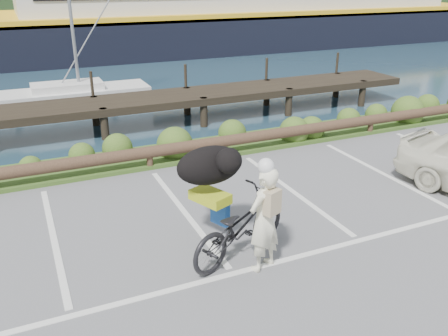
{
  "coord_description": "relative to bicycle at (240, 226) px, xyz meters",
  "views": [
    {
      "loc": [
        -2.81,
        -6.35,
        4.6
      ],
      "look_at": [
        0.65,
        1.43,
        1.1
      ],
      "focal_mm": 38.0,
      "sensor_mm": 36.0,
      "label": 1
    }
  ],
  "objects": [
    {
      "name": "harbor_backdrop",
      "position": [
        0.05,
        78.46,
        -0.58
      ],
      "size": [
        170.0,
        160.0,
        30.0
      ],
      "color": "#1A3140",
      "rests_on": "ground"
    },
    {
      "name": "bicycle",
      "position": [
        0.0,
        0.0,
        0.0
      ],
      "size": [
        2.35,
        1.58,
        1.17
      ],
      "primitive_type": "imported",
      "rotation": [
        0.0,
        0.0,
        1.97
      ],
      "color": "black",
      "rests_on": "ground"
    },
    {
      "name": "log_rail",
      "position": [
        -0.34,
        4.54,
        -0.58
      ],
      "size": [
        32.0,
        0.3,
        0.6
      ],
      "primitive_type": null,
      "color": "#443021",
      "rests_on": "ground"
    },
    {
      "name": "ground",
      "position": [
        -0.34,
        -0.06,
        -0.58
      ],
      "size": [
        72.0,
        72.0,
        0.0
      ],
      "primitive_type": "plane",
      "color": "#5A5A5C"
    },
    {
      "name": "cyclist",
      "position": [
        0.2,
        -0.48,
        0.33
      ],
      "size": [
        0.78,
        0.66,
        1.82
      ],
      "primitive_type": "imported",
      "rotation": [
        0.0,
        0.0,
        3.54
      ],
      "color": "white",
      "rests_on": "ground"
    },
    {
      "name": "dog",
      "position": [
        -0.28,
        0.66,
        0.93
      ],
      "size": [
        1.01,
        1.34,
        0.69
      ],
      "primitive_type": "ellipsoid",
      "rotation": [
        0.0,
        0.0,
        1.97
      ],
      "color": "black",
      "rests_on": "bicycle"
    },
    {
      "name": "vegetation_strip",
      "position": [
        -0.34,
        5.24,
        -0.53
      ],
      "size": [
        34.0,
        1.6,
        0.1
      ],
      "primitive_type": "cube",
      "color": "#3D5B21",
      "rests_on": "ground"
    }
  ]
}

